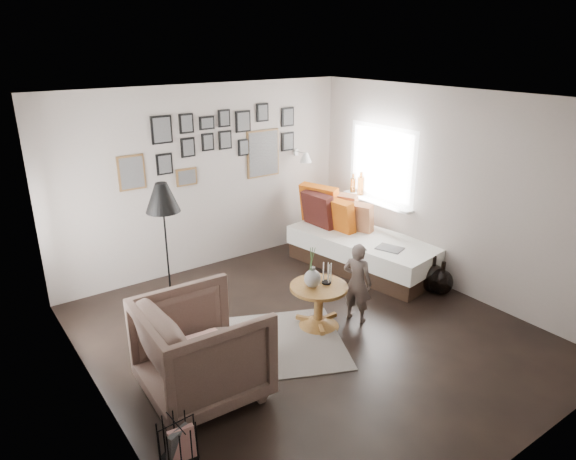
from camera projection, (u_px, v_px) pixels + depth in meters
ground at (310, 334)px, 5.82m from camera, size 4.80×4.80×0.00m
wall_back at (206, 179)px, 7.20m from camera, size 4.50×0.00×4.50m
wall_front at (527, 323)px, 3.55m from camera, size 4.50×0.00×4.50m
wall_left at (93, 282)px, 4.14m from camera, size 0.00×4.80×4.80m
wall_right at (449, 192)px, 6.60m from camera, size 0.00×4.80×4.80m
ceiling at (314, 99)px, 4.92m from camera, size 4.80×4.80×0.00m
door_left at (63, 261)px, 5.15m from camera, size 0.00×2.14×2.14m
window_right at (370, 196)px, 7.71m from camera, size 0.15×1.32×1.30m
gallery_wall at (223, 146)px, 7.19m from camera, size 2.74×0.03×1.08m
wall_sconce at (305, 157)px, 7.79m from camera, size 0.18×0.36×0.16m
rug at (258, 345)px, 5.60m from camera, size 2.22×1.94×0.01m
pedestal_table at (318, 307)px, 5.91m from camera, size 0.66×0.66×0.52m
vase at (313, 275)px, 5.74m from camera, size 0.19×0.19×0.47m
candles at (327, 274)px, 5.83m from camera, size 0.11×0.11×0.25m
daybed at (358, 244)px, 7.47m from camera, size 1.30×2.35×1.09m
magazine_on_daybed at (390, 248)px, 6.88m from camera, size 0.34×0.40×0.02m
armchair at (202, 349)px, 4.69m from camera, size 1.10×1.07×0.96m
armchair_cushion at (203, 346)px, 4.75m from camera, size 0.47×0.48×0.20m
floor_lamp at (163, 203)px, 5.71m from camera, size 0.39×0.39×1.66m
magazine_basket at (178, 443)px, 4.00m from camera, size 0.32×0.32×0.38m
demijohn_large at (432, 278)px, 6.75m from camera, size 0.33×0.33×0.50m
demijohn_small at (442, 282)px, 6.69m from camera, size 0.29×0.29×0.46m
child at (357, 283)px, 5.97m from camera, size 0.36×0.42×0.97m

